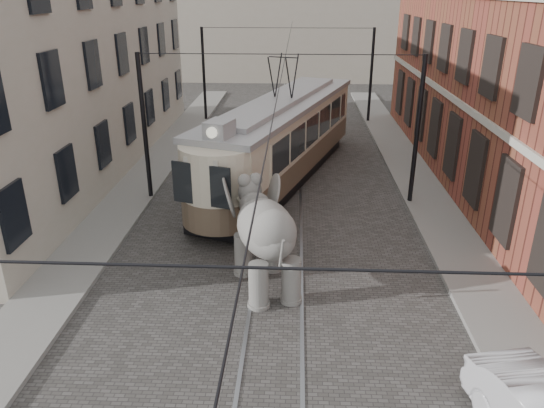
{
  "coord_description": "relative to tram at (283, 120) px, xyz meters",
  "views": [
    {
      "loc": [
        0.48,
        -13.96,
        8.22
      ],
      "look_at": [
        -0.23,
        0.66,
        2.1
      ],
      "focal_mm": 34.14,
      "sensor_mm": 36.0,
      "label": 1
    }
  ],
  "objects": [
    {
      "name": "tram",
      "position": [
        0.0,
        0.0,
        0.0
      ],
      "size": [
        7.17,
        14.23,
        5.57
      ],
      "primitive_type": null,
      "rotation": [
        0.0,
        0.0,
        -0.32
      ],
      "color": "#C1B69C",
      "rests_on": "ground"
    },
    {
      "name": "ground",
      "position": [
        0.12,
        -8.71,
        -2.78
      ],
      "size": [
        120.0,
        120.0,
        0.0
      ],
      "primitive_type": "plane",
      "color": "#454340"
    },
    {
      "name": "catenary",
      "position": [
        -0.08,
        -3.71,
        0.22
      ],
      "size": [
        11.0,
        30.2,
        6.0
      ],
      "primitive_type": null,
      "color": "black",
      "rests_on": "ground"
    },
    {
      "name": "elephant",
      "position": [
        -0.21,
        -9.4,
        -1.3
      ],
      "size": [
        4.07,
        5.43,
        2.96
      ],
      "primitive_type": null,
      "rotation": [
        0.0,
        0.0,
        0.32
      ],
      "color": "#64615D",
      "rests_on": "ground"
    },
    {
      "name": "sidewalk_right",
      "position": [
        6.12,
        -8.71,
        -2.71
      ],
      "size": [
        2.0,
        60.0,
        0.15
      ],
      "primitive_type": "cube",
      "color": "slate",
      "rests_on": "ground"
    },
    {
      "name": "sidewalk_left",
      "position": [
        -6.38,
        -8.71,
        -2.71
      ],
      "size": [
        2.0,
        60.0,
        0.15
      ],
      "primitive_type": "cube",
      "color": "slate",
      "rests_on": "ground"
    },
    {
      "name": "stucco_building",
      "position": [
        -10.88,
        1.29,
        2.22
      ],
      "size": [
        7.0,
        24.0,
        10.0
      ],
      "primitive_type": "cube",
      "color": "gray",
      "rests_on": "ground"
    },
    {
      "name": "distant_block",
      "position": [
        0.12,
        31.29,
        4.22
      ],
      "size": [
        28.0,
        10.0,
        14.0
      ],
      "primitive_type": "cube",
      "color": "gray",
      "rests_on": "ground"
    },
    {
      "name": "tram_rails",
      "position": [
        0.12,
        -8.71,
        -2.77
      ],
      "size": [
        1.54,
        80.0,
        0.02
      ],
      "primitive_type": null,
      "color": "slate",
      "rests_on": "ground"
    }
  ]
}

